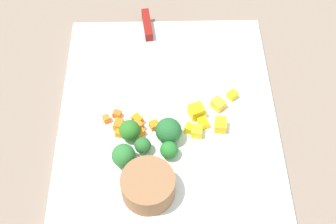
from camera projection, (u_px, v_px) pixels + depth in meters
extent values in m
plane|color=gray|center=(168.00, 119.00, 0.80)|extent=(4.00, 4.00, 0.00)
cube|color=white|center=(168.00, 117.00, 0.79)|extent=(0.46, 0.37, 0.01)
cylinder|color=#966540|center=(148.00, 186.00, 0.69)|extent=(0.08, 0.08, 0.04)
cube|color=silver|center=(159.00, 101.00, 0.80)|extent=(0.15, 0.04, 0.00)
cube|color=maroon|center=(147.00, 25.00, 0.90)|extent=(0.08, 0.02, 0.02)
cube|color=orange|center=(139.00, 133.00, 0.76)|extent=(0.02, 0.02, 0.01)
cube|color=orange|center=(119.00, 125.00, 0.76)|extent=(0.02, 0.02, 0.02)
cube|color=orange|center=(137.00, 120.00, 0.77)|extent=(0.02, 0.02, 0.02)
cube|color=orange|center=(106.00, 119.00, 0.77)|extent=(0.02, 0.01, 0.01)
cube|color=orange|center=(117.00, 115.00, 0.78)|extent=(0.02, 0.02, 0.01)
cube|color=orange|center=(154.00, 125.00, 0.77)|extent=(0.02, 0.02, 0.01)
cube|color=orange|center=(127.00, 126.00, 0.76)|extent=(0.02, 0.02, 0.01)
cube|color=orange|center=(137.00, 127.00, 0.76)|extent=(0.02, 0.02, 0.02)
cube|color=orange|center=(119.00, 133.00, 0.76)|extent=(0.01, 0.01, 0.01)
cube|color=yellow|center=(203.00, 123.00, 0.77)|extent=(0.02, 0.02, 0.01)
cube|color=yellow|center=(232.00, 95.00, 0.80)|extent=(0.02, 0.02, 0.01)
cube|color=yellow|center=(220.00, 125.00, 0.76)|extent=(0.03, 0.02, 0.02)
cube|color=yellow|center=(196.00, 112.00, 0.78)|extent=(0.03, 0.03, 0.02)
cube|color=yellow|center=(197.00, 132.00, 0.76)|extent=(0.02, 0.02, 0.02)
cube|color=yellow|center=(190.00, 129.00, 0.76)|extent=(0.02, 0.02, 0.01)
cube|color=yellow|center=(218.00, 104.00, 0.79)|extent=(0.03, 0.03, 0.02)
cylinder|color=#83B06C|center=(170.00, 137.00, 0.75)|extent=(0.01, 0.01, 0.01)
sphere|color=#27672F|center=(170.00, 131.00, 0.74)|extent=(0.04, 0.04, 0.04)
cylinder|color=#94BB54|center=(170.00, 154.00, 0.74)|extent=(0.01, 0.01, 0.01)
sphere|color=#28792D|center=(170.00, 150.00, 0.73)|extent=(0.03, 0.03, 0.03)
cylinder|color=#85C464|center=(124.00, 161.00, 0.73)|extent=(0.01, 0.01, 0.01)
sphere|color=#2E7532|center=(124.00, 156.00, 0.72)|extent=(0.04, 0.04, 0.04)
cylinder|color=#8BB658|center=(143.00, 149.00, 0.74)|extent=(0.01, 0.01, 0.01)
sphere|color=#2C6B2E|center=(143.00, 145.00, 0.73)|extent=(0.03, 0.03, 0.03)
cylinder|color=#7FB355|center=(130.00, 135.00, 0.76)|extent=(0.01, 0.01, 0.01)
sphere|color=#2E7224|center=(130.00, 130.00, 0.74)|extent=(0.03, 0.03, 0.03)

